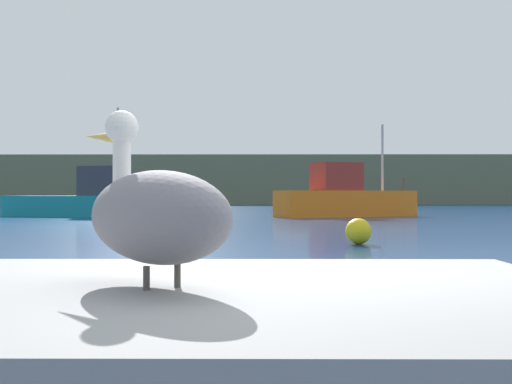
% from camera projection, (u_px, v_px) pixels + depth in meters
% --- Properties ---
extents(hillside_backdrop, '(140.00, 12.41, 5.19)m').
position_uv_depth(hillside_backdrop, '(267.00, 181.00, 74.54)').
color(hillside_backdrop, '#5B664C').
rests_on(hillside_backdrop, ground).
extents(pier_dock, '(3.98, 2.60, 0.73)m').
position_uv_depth(pier_dock, '(157.00, 368.00, 3.01)').
color(pier_dock, gray).
rests_on(pier_dock, ground).
extents(pelican, '(1.02, 1.23, 0.84)m').
position_uv_depth(pelican, '(155.00, 214.00, 3.03)').
color(pelican, slate).
rests_on(pelican, pier_dock).
extents(fishing_boat_orange, '(7.34, 4.71, 4.68)m').
position_uv_depth(fishing_boat_orange, '(344.00, 198.00, 32.93)').
color(fishing_boat_orange, orange).
rests_on(fishing_boat_orange, ground).
extents(fishing_boat_teal, '(7.75, 4.23, 5.42)m').
position_uv_depth(fishing_boat_teal, '(84.00, 200.00, 33.40)').
color(fishing_boat_teal, teal).
rests_on(fishing_boat_teal, ground).
extents(mooring_buoy, '(0.59, 0.59, 0.59)m').
position_uv_depth(mooring_buoy, '(358.00, 231.00, 14.99)').
color(mooring_buoy, yellow).
rests_on(mooring_buoy, ground).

